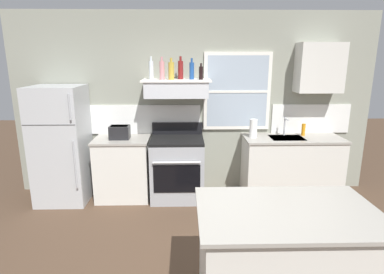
{
  "coord_description": "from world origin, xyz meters",
  "views": [
    {
      "loc": [
        -0.14,
        -2.54,
        2.05
      ],
      "look_at": [
        -0.05,
        1.2,
        1.1
      ],
      "focal_mm": 29.53,
      "sensor_mm": 36.0,
      "label": 1
    }
  ],
  "objects_px": {
    "bottle_rose_pink": "(162,70)",
    "paper_towel_roll": "(253,128)",
    "bottle_clear_tall": "(151,70)",
    "bottle_blue_liqueur": "(192,70)",
    "refrigerator": "(61,145)",
    "stove_range": "(177,168)",
    "kitchen_island": "(284,261)",
    "dish_soap_bottle": "(303,130)",
    "bottle_champagne_gold_foil": "(171,71)",
    "bottle_red_label_wine": "(181,70)",
    "toaster": "(120,132)",
    "bottle_balsamic_dark": "(201,73)"
  },
  "relations": [
    {
      "from": "bottle_rose_pink",
      "to": "paper_towel_roll",
      "type": "distance_m",
      "value": 1.55
    },
    {
      "from": "bottle_clear_tall",
      "to": "bottle_blue_liqueur",
      "type": "xyz_separation_m",
      "value": [
        0.56,
        0.01,
        -0.01
      ]
    },
    {
      "from": "bottle_blue_liqueur",
      "to": "paper_towel_roll",
      "type": "bearing_deg",
      "value": -3.69
    },
    {
      "from": "refrigerator",
      "to": "stove_range",
      "type": "bearing_deg",
      "value": 0.8
    },
    {
      "from": "stove_range",
      "to": "bottle_blue_liqueur",
      "type": "relative_size",
      "value": 3.75
    },
    {
      "from": "bottle_blue_liqueur",
      "to": "kitchen_island",
      "type": "height_order",
      "value": "bottle_blue_liqueur"
    },
    {
      "from": "paper_towel_roll",
      "to": "dish_soap_bottle",
      "type": "height_order",
      "value": "paper_towel_roll"
    },
    {
      "from": "stove_range",
      "to": "bottle_champagne_gold_foil",
      "type": "distance_m",
      "value": 1.41
    },
    {
      "from": "bottle_red_label_wine",
      "to": "stove_range",
      "type": "bearing_deg",
      "value": -112.27
    },
    {
      "from": "bottle_champagne_gold_foil",
      "to": "stove_range",
      "type": "bearing_deg",
      "value": -31.57
    },
    {
      "from": "bottle_clear_tall",
      "to": "kitchen_island",
      "type": "bearing_deg",
      "value": -61.39
    },
    {
      "from": "toaster",
      "to": "dish_soap_bottle",
      "type": "distance_m",
      "value": 2.7
    },
    {
      "from": "refrigerator",
      "to": "toaster",
      "type": "bearing_deg",
      "value": 2.39
    },
    {
      "from": "refrigerator",
      "to": "bottle_clear_tall",
      "type": "xyz_separation_m",
      "value": [
        1.3,
        0.11,
        1.04
      ]
    },
    {
      "from": "bottle_blue_liqueur",
      "to": "bottle_balsamic_dark",
      "type": "distance_m",
      "value": 0.14
    },
    {
      "from": "bottle_rose_pink",
      "to": "paper_towel_roll",
      "type": "relative_size",
      "value": 1.15
    },
    {
      "from": "refrigerator",
      "to": "bottle_blue_liqueur",
      "type": "height_order",
      "value": "bottle_blue_liqueur"
    },
    {
      "from": "bottle_clear_tall",
      "to": "bottle_rose_pink",
      "type": "distance_m",
      "value": 0.16
    },
    {
      "from": "stove_range",
      "to": "bottle_balsamic_dark",
      "type": "bearing_deg",
      "value": 7.5
    },
    {
      "from": "bottle_clear_tall",
      "to": "bottle_red_label_wine",
      "type": "xyz_separation_m",
      "value": [
        0.41,
        0.06,
        -0.0
      ]
    },
    {
      "from": "stove_range",
      "to": "bottle_red_label_wine",
      "type": "height_order",
      "value": "bottle_red_label_wine"
    },
    {
      "from": "dish_soap_bottle",
      "to": "kitchen_island",
      "type": "distance_m",
      "value": 2.6
    },
    {
      "from": "bottle_rose_pink",
      "to": "refrigerator",
      "type": "bearing_deg",
      "value": -177.53
    },
    {
      "from": "toaster",
      "to": "stove_range",
      "type": "xyz_separation_m",
      "value": [
        0.82,
        -0.01,
        -0.54
      ]
    },
    {
      "from": "kitchen_island",
      "to": "bottle_clear_tall",
      "type": "bearing_deg",
      "value": 118.61
    },
    {
      "from": "bottle_red_label_wine",
      "to": "kitchen_island",
      "type": "height_order",
      "value": "bottle_red_label_wine"
    },
    {
      "from": "refrigerator",
      "to": "kitchen_island",
      "type": "height_order",
      "value": "refrigerator"
    },
    {
      "from": "toaster",
      "to": "paper_towel_roll",
      "type": "relative_size",
      "value": 1.1
    },
    {
      "from": "dish_soap_bottle",
      "to": "bottle_champagne_gold_foil",
      "type": "bearing_deg",
      "value": -177.19
    },
    {
      "from": "toaster",
      "to": "kitchen_island",
      "type": "bearing_deg",
      "value": -52.23
    },
    {
      "from": "bottle_rose_pink",
      "to": "dish_soap_bottle",
      "type": "bearing_deg",
      "value": 2.69
    },
    {
      "from": "toaster",
      "to": "bottle_rose_pink",
      "type": "relative_size",
      "value": 0.96
    },
    {
      "from": "toaster",
      "to": "bottle_champagne_gold_foil",
      "type": "height_order",
      "value": "bottle_champagne_gold_foil"
    },
    {
      "from": "toaster",
      "to": "bottle_red_label_wine",
      "type": "height_order",
      "value": "bottle_red_label_wine"
    },
    {
      "from": "stove_range",
      "to": "bottle_rose_pink",
      "type": "relative_size",
      "value": 3.52
    },
    {
      "from": "stove_range",
      "to": "bottle_clear_tall",
      "type": "bearing_deg",
      "value": 166.58
    },
    {
      "from": "stove_range",
      "to": "kitchen_island",
      "type": "distance_m",
      "value": 2.39
    },
    {
      "from": "bottle_clear_tall",
      "to": "kitchen_island",
      "type": "xyz_separation_m",
      "value": [
        1.25,
        -2.29,
        -1.42
      ]
    },
    {
      "from": "dish_soap_bottle",
      "to": "bottle_clear_tall",
      "type": "bearing_deg",
      "value": -178.6
    },
    {
      "from": "bottle_blue_liqueur",
      "to": "bottle_clear_tall",
      "type": "bearing_deg",
      "value": -178.79
    },
    {
      "from": "toaster",
      "to": "bottle_red_label_wine",
      "type": "distance_m",
      "value": 1.24
    },
    {
      "from": "bottle_rose_pink",
      "to": "bottle_blue_liqueur",
      "type": "relative_size",
      "value": 1.07
    },
    {
      "from": "bottle_blue_liqueur",
      "to": "kitchen_island",
      "type": "bearing_deg",
      "value": -73.38
    },
    {
      "from": "toaster",
      "to": "bottle_clear_tall",
      "type": "height_order",
      "value": "bottle_clear_tall"
    },
    {
      "from": "bottle_balsamic_dark",
      "to": "dish_soap_bottle",
      "type": "distance_m",
      "value": 1.76
    },
    {
      "from": "toaster",
      "to": "bottle_champagne_gold_foil",
      "type": "distance_m",
      "value": 1.14
    },
    {
      "from": "bottle_rose_pink",
      "to": "toaster",
      "type": "bearing_deg",
      "value": -177.42
    },
    {
      "from": "bottle_balsamic_dark",
      "to": "stove_range",
      "type": "bearing_deg",
      "value": -172.5
    },
    {
      "from": "bottle_champagne_gold_foil",
      "to": "bottle_blue_liqueur",
      "type": "xyz_separation_m",
      "value": [
        0.28,
        0.05,
        -0.0
      ]
    },
    {
      "from": "refrigerator",
      "to": "toaster",
      "type": "xyz_separation_m",
      "value": [
        0.83,
        0.03,
        0.17
      ]
    }
  ]
}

